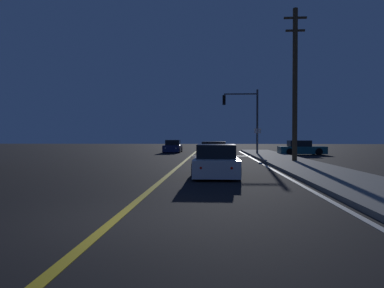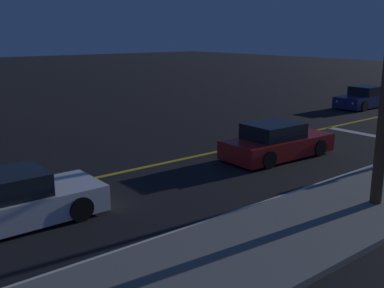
% 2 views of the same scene
% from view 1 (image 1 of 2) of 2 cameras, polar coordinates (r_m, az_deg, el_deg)
% --- Properties ---
extents(ground_plane, '(160.00, 160.00, 0.00)m').
position_cam_1_polar(ground_plane, '(7.33, -12.39, -11.92)').
color(ground_plane, black).
extents(sidewalk_right, '(3.20, 46.68, 0.15)m').
position_cam_1_polar(sidewalk_right, '(20.48, 17.14, -3.35)').
color(sidewalk_right, slate).
rests_on(sidewalk_right, ground).
extents(lane_line_center, '(0.20, 44.08, 0.01)m').
position_cam_1_polar(lane_line_center, '(20.00, -2.20, -3.61)').
color(lane_line_center, gold).
rests_on(lane_line_center, ground).
extents(lane_line_edge_right, '(0.16, 44.08, 0.01)m').
position_cam_1_polar(lane_line_edge_right, '(20.13, 12.00, -3.60)').
color(lane_line_edge_right, silver).
rests_on(lane_line_edge_right, ground).
extents(stop_bar, '(5.20, 0.50, 0.01)m').
position_cam_1_polar(stop_bar, '(31.35, 4.60, -1.90)').
color(stop_bar, silver).
rests_on(stop_bar, ground).
extents(car_following_oncoming_teal, '(4.29, 1.95, 1.34)m').
position_cam_1_polar(car_following_oncoming_teal, '(34.87, 16.91, -0.70)').
color(car_following_oncoming_teal, '#195960').
rests_on(car_following_oncoming_teal, ground).
extents(car_side_waiting_white, '(1.92, 4.32, 1.34)m').
position_cam_1_polar(car_side_waiting_white, '(15.21, 3.82, -2.92)').
color(car_side_waiting_white, silver).
rests_on(car_side_waiting_white, ground).
extents(car_mid_block_red, '(2.05, 4.58, 1.34)m').
position_cam_1_polar(car_mid_block_red, '(25.04, 3.53, -1.34)').
color(car_mid_block_red, maroon).
rests_on(car_mid_block_red, ground).
extents(car_parked_curb_navy, '(1.86, 4.32, 1.34)m').
position_cam_1_polar(car_parked_curb_navy, '(38.74, -3.05, -0.48)').
color(car_parked_curb_navy, navy).
rests_on(car_parked_curb_navy, ground).
extents(traffic_signal_near_right, '(3.30, 0.28, 6.05)m').
position_cam_1_polar(traffic_signal_near_right, '(33.81, 8.42, 5.05)').
color(traffic_signal_near_right, '#38383D').
rests_on(traffic_signal_near_right, ground).
extents(utility_pole_right, '(1.43, 0.31, 9.78)m').
position_cam_1_polar(utility_pole_right, '(23.98, 15.99, 9.19)').
color(utility_pole_right, '#4C3823').
rests_on(utility_pole_right, ground).
extents(street_sign_corner, '(0.56, 0.07, 2.43)m').
position_cam_1_polar(street_sign_corner, '(31.03, 10.36, 1.06)').
color(street_sign_corner, slate).
rests_on(street_sign_corner, ground).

